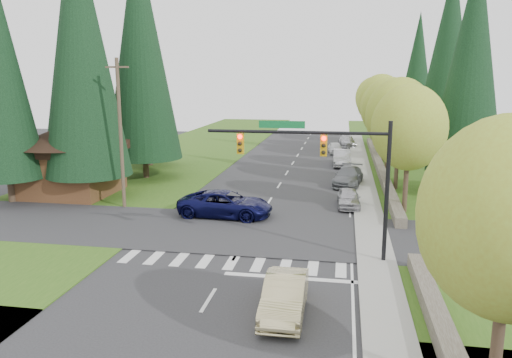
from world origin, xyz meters
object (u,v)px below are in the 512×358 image
(parked_car_e, at_px, (347,141))
(parked_car_c, at_px, (342,158))
(parked_car_a, at_px, (349,198))
(parked_car_b, at_px, (348,176))
(sedan_champagne, at_px, (285,296))
(parked_car_d, at_px, (335,148))
(suv_navy, at_px, (226,204))

(parked_car_e, bearing_deg, parked_car_c, -98.69)
(parked_car_a, xyz_separation_m, parked_car_b, (0.00, 7.19, 0.10))
(parked_car_b, relative_size, parked_car_c, 1.04)
(sedan_champagne, bearing_deg, parked_car_c, 86.14)
(parked_car_d, relative_size, parked_car_e, 0.81)
(parked_car_a, relative_size, parked_car_d, 0.99)
(suv_navy, xyz_separation_m, parked_car_c, (7.17, 20.26, -0.02))
(suv_navy, height_order, parked_car_a, suv_navy)
(parked_car_b, bearing_deg, parked_car_d, 102.41)
(parked_car_d, bearing_deg, parked_car_e, 71.18)
(suv_navy, relative_size, parked_car_a, 1.59)
(sedan_champagne, height_order, parked_car_c, parked_car_c)
(suv_navy, distance_m, parked_car_b, 13.46)
(sedan_champagne, distance_m, parked_car_a, 16.64)
(parked_car_e, bearing_deg, parked_car_b, -96.46)
(parked_car_b, distance_m, parked_car_c, 9.28)
(parked_car_e, bearing_deg, sedan_champagne, -99.41)
(sedan_champagne, bearing_deg, suv_navy, 112.10)
(parked_car_b, xyz_separation_m, parked_car_e, (0.00, 24.22, -0.07))
(parked_car_c, xyz_separation_m, parked_car_d, (-0.82, 8.39, -0.16))
(sedan_champagne, xyz_separation_m, parked_car_e, (2.46, 47.86, -0.05))
(parked_car_a, bearing_deg, suv_navy, -155.92)
(parked_car_a, height_order, parked_car_e, parked_car_e)
(parked_car_b, bearing_deg, parked_car_e, 97.87)
(sedan_champagne, height_order, parked_car_e, sedan_champagne)
(suv_navy, distance_m, parked_car_e, 36.06)
(suv_navy, distance_m, parked_car_a, 8.64)
(parked_car_b, bearing_deg, parked_car_a, -82.13)
(sedan_champagne, distance_m, parked_car_d, 41.31)
(parked_car_a, distance_m, parked_car_e, 31.41)
(parked_car_c, xyz_separation_m, parked_car_e, (0.58, 14.96, -0.13))
(parked_car_a, height_order, parked_car_b, parked_car_b)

